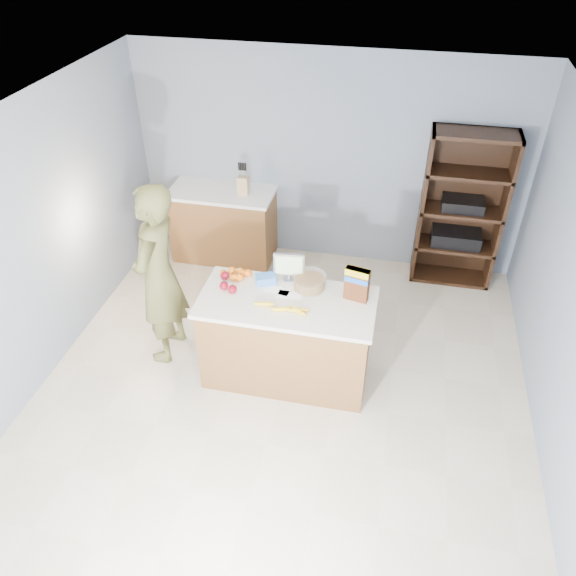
% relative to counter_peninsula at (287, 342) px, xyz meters
% --- Properties ---
extents(floor, '(4.50, 5.00, 0.02)m').
position_rel_counter_peninsula_xyz_m(floor, '(0.00, -0.30, -0.42)').
color(floor, beige).
rests_on(floor, ground).
extents(walls, '(4.52, 5.02, 2.51)m').
position_rel_counter_peninsula_xyz_m(walls, '(0.00, -0.30, 1.24)').
color(walls, gray).
rests_on(walls, ground).
extents(counter_peninsula, '(1.56, 0.76, 0.90)m').
position_rel_counter_peninsula_xyz_m(counter_peninsula, '(0.00, 0.00, 0.00)').
color(counter_peninsula, brown).
rests_on(counter_peninsula, ground).
extents(back_cabinet, '(1.24, 0.62, 0.90)m').
position_rel_counter_peninsula_xyz_m(back_cabinet, '(-1.20, 1.90, 0.04)').
color(back_cabinet, brown).
rests_on(back_cabinet, ground).
extents(shelving_unit, '(0.90, 0.40, 1.80)m').
position_rel_counter_peninsula_xyz_m(shelving_unit, '(1.55, 2.05, 0.45)').
color(shelving_unit, black).
rests_on(shelving_unit, ground).
extents(person, '(0.44, 0.67, 1.83)m').
position_rel_counter_peninsula_xyz_m(person, '(-1.23, 0.09, 0.50)').
color(person, brown).
rests_on(person, ground).
extents(knife_block, '(0.12, 0.10, 0.31)m').
position_rel_counter_peninsula_xyz_m(knife_block, '(-0.92, 1.87, 0.60)').
color(knife_block, tan).
rests_on(knife_block, back_cabinet).
extents(envelopes, '(0.35, 0.17, 0.00)m').
position_rel_counter_peninsula_xyz_m(envelopes, '(-0.05, 0.10, 0.49)').
color(envelopes, white).
rests_on(envelopes, counter_peninsula).
extents(bananas, '(0.50, 0.14, 0.04)m').
position_rel_counter_peninsula_xyz_m(bananas, '(0.01, -0.14, 0.51)').
color(bananas, yellow).
rests_on(bananas, counter_peninsula).
extents(apples, '(0.21, 0.27, 0.08)m').
position_rel_counter_peninsula_xyz_m(apples, '(-0.57, 0.08, 0.53)').
color(apples, maroon).
rests_on(apples, counter_peninsula).
extents(oranges, '(0.29, 0.18, 0.07)m').
position_rel_counter_peninsula_xyz_m(oranges, '(-0.54, 0.25, 0.52)').
color(oranges, orange).
rests_on(oranges, counter_peninsula).
extents(blue_carton, '(0.21, 0.18, 0.08)m').
position_rel_counter_peninsula_xyz_m(blue_carton, '(-0.24, 0.22, 0.52)').
color(blue_carton, blue).
rests_on(blue_carton, counter_peninsula).
extents(salad_bowl, '(0.30, 0.30, 0.13)m').
position_rel_counter_peninsula_xyz_m(salad_bowl, '(0.16, 0.23, 0.54)').
color(salad_bowl, '#267219').
rests_on(salad_bowl, counter_peninsula).
extents(tv, '(0.28, 0.12, 0.28)m').
position_rel_counter_peninsula_xyz_m(tv, '(-0.05, 0.31, 0.64)').
color(tv, silver).
rests_on(tv, counter_peninsula).
extents(cereal_box, '(0.22, 0.12, 0.32)m').
position_rel_counter_peninsula_xyz_m(cereal_box, '(0.59, 0.15, 0.67)').
color(cereal_box, '#592B14').
rests_on(cereal_box, counter_peninsula).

